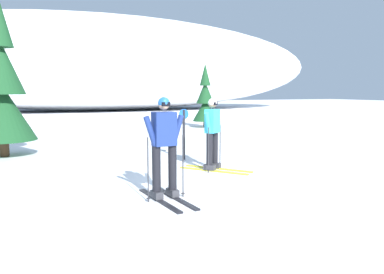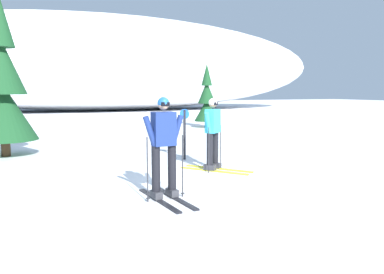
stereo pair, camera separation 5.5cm
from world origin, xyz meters
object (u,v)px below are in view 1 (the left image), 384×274
Objects in this scene: skier_navy_jacket at (164,146)px; pine_tree_far_right at (205,101)px; pine_tree_center_right at (1,87)px; trail_marker_post at (184,131)px; skier_cyan_jacket at (213,133)px.

pine_tree_far_right is at bearing 61.34° from skier_navy_jacket.
trail_marker_post is at bearing -28.89° from pine_tree_center_right.
pine_tree_far_right is at bearing 31.93° from pine_tree_center_right.
skier_cyan_jacket is 1.23× the size of trail_marker_post.
skier_cyan_jacket is 6.31m from pine_tree_center_right.
skier_navy_jacket reaches higher than trail_marker_post.
skier_navy_jacket is 13.33m from pine_tree_far_right.
skier_navy_jacket is 0.54× the size of pine_tree_far_right.
skier_navy_jacket is at bearing -118.66° from pine_tree_far_right.
trail_marker_post is at bearing 62.55° from skier_navy_jacket.
pine_tree_center_right reaches higher than skier_navy_jacket.
pine_tree_far_right reaches higher than skier_cyan_jacket.
skier_cyan_jacket is at bearing 44.76° from skier_navy_jacket.
trail_marker_post is (1.79, 3.44, -0.14)m from skier_navy_jacket.
pine_tree_far_right is at bearing 60.85° from trail_marker_post.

